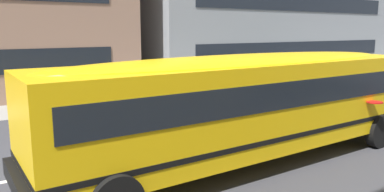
{
  "coord_description": "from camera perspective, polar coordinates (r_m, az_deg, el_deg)",
  "views": [
    {
      "loc": [
        -3.4,
        -8.77,
        3.32
      ],
      "look_at": [
        1.75,
        -0.99,
        1.65
      ],
      "focal_mm": 34.9,
      "sensor_mm": 36.0,
      "label": 1
    }
  ],
  "objects": [
    {
      "name": "ground_plane",
      "position": [
        9.97,
        -11.77,
        -9.53
      ],
      "size": [
        400.0,
        400.0,
        0.0
      ],
      "primitive_type": "plane",
      "color": "#38383D"
    },
    {
      "name": "school_bus",
      "position": [
        9.45,
        9.48,
        -0.37
      ],
      "size": [
        12.19,
        2.88,
        2.72
      ],
      "rotation": [
        0.0,
        0.0,
        0.0
      ],
      "color": "yellow",
      "rests_on": "ground_plane"
    },
    {
      "name": "lane_centreline",
      "position": [
        9.97,
        -11.77,
        -9.52
      ],
      "size": [
        110.0,
        0.16,
        0.01
      ],
      "primitive_type": "cube",
      "color": "silver",
      "rests_on": "ground_plane"
    },
    {
      "name": "sidewalk_far",
      "position": [
        17.2,
        -21.47,
        -1.69
      ],
      "size": [
        120.0,
        3.0,
        0.01
      ],
      "primitive_type": "cube",
      "color": "gray",
      "rests_on": "ground_plane"
    },
    {
      "name": "parked_car_teal_mid_block",
      "position": [
        22.07,
        17.07,
        3.24
      ],
      "size": [
        3.97,
        2.01,
        1.64
      ],
      "rotation": [
        0.0,
        0.0,
        -0.04
      ],
      "color": "#195B66",
      "rests_on": "ground_plane"
    }
  ]
}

